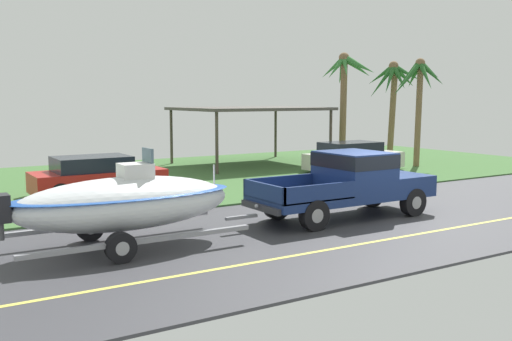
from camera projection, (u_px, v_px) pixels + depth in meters
The scene contains 9 objects.
ground at pixel (235, 183), 23.43m from camera, with size 36.00×22.00×0.11m.
pickup_truck_towing at pixel (353, 181), 16.57m from camera, with size 5.63×1.99×1.85m.
boat_on_trailer at pixel (125, 203), 13.06m from camera, with size 6.23×2.42×2.24m.
parked_sedan_near at pixel (97, 177), 20.12m from camera, with size 4.41×1.92×1.38m.
parked_sedan_far at pixel (353, 157), 26.53m from camera, with size 4.62×1.83×1.38m.
carport_awning at pixel (250, 110), 28.92m from camera, with size 6.81×5.35×2.89m.
palm_tree_near_left at pixel (418, 85), 28.00m from camera, with size 2.98×2.73×5.23m.
palm_tree_near_right at pixel (394, 86), 30.90m from camera, with size 3.32×3.26×5.27m.
palm_tree_mid at pixel (346, 80), 29.98m from camera, with size 2.96×2.91×5.65m.
Camera 1 is at (-11.55, -11.75, 3.37)m, focal length 41.14 mm.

